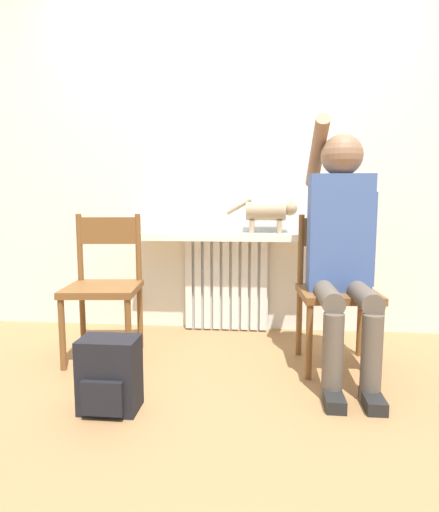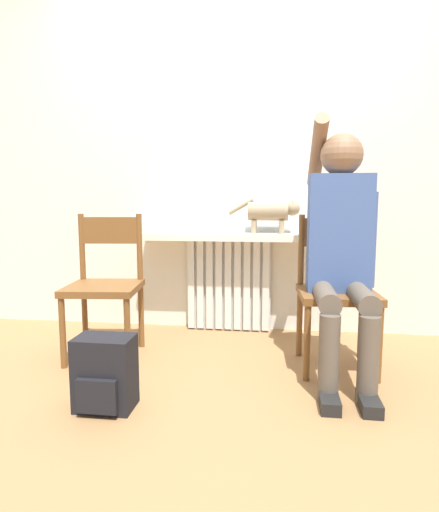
# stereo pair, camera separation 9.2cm
# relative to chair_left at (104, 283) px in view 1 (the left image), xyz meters

# --- Properties ---
(ground_plane) EXTENTS (12.00, 12.00, 0.00)m
(ground_plane) POSITION_rel_chair_left_xyz_m (0.70, -0.53, -0.46)
(ground_plane) COLOR olive
(wall_with_window) EXTENTS (7.00, 0.06, 2.70)m
(wall_with_window) POSITION_rel_chair_left_xyz_m (0.70, 0.70, 0.89)
(wall_with_window) COLOR silver
(wall_with_window) RESTS_ON ground_plane
(radiator) EXTENTS (0.62, 0.08, 0.68)m
(radiator) POSITION_rel_chair_left_xyz_m (0.70, 0.62, -0.12)
(radiator) COLOR silver
(radiator) RESTS_ON ground_plane
(windowsill) EXTENTS (1.27, 0.24, 0.05)m
(windowsill) POSITION_rel_chair_left_xyz_m (0.70, 0.55, 0.25)
(windowsill) COLOR white
(windowsill) RESTS_ON radiator
(window_glass) EXTENTS (1.22, 0.01, 1.00)m
(window_glass) POSITION_rel_chair_left_xyz_m (0.70, 0.66, 0.77)
(window_glass) COLOR white
(window_glass) RESTS_ON windowsill
(chair_left) EXTENTS (0.47, 0.47, 0.87)m
(chair_left) POSITION_rel_chair_left_xyz_m (0.00, 0.00, 0.00)
(chair_left) COLOR brown
(chair_left) RESTS_ON ground_plane
(chair_right) EXTENTS (0.45, 0.45, 0.87)m
(chair_right) POSITION_rel_chair_left_xyz_m (1.38, 0.00, 0.00)
(chair_right) COLOR brown
(chair_right) RESTS_ON ground_plane
(person) EXTENTS (0.36, 1.00, 1.42)m
(person) POSITION_rel_chair_left_xyz_m (1.39, -0.10, 0.28)
(person) COLOR brown
(person) RESTS_ON ground_plane
(cat) EXTENTS (0.50, 0.13, 0.25)m
(cat) POSITION_rel_chair_left_xyz_m (1.00, 0.54, 0.43)
(cat) COLOR #9E896B
(cat) RESTS_ON windowsill
(backpack) EXTENTS (0.26, 0.20, 0.34)m
(backpack) POSITION_rel_chair_left_xyz_m (0.27, -0.68, -0.29)
(backpack) COLOR black
(backpack) RESTS_ON ground_plane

